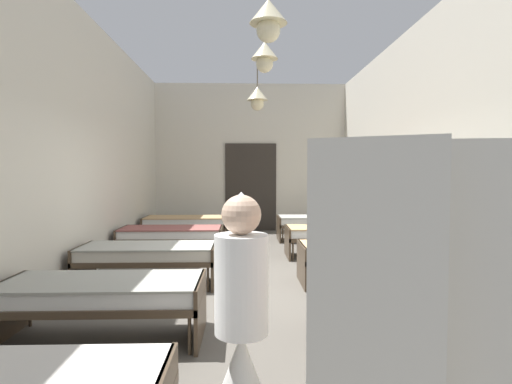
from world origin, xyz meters
TOP-DOWN VIEW (x-y plane):
  - ground_plane at (0.00, 0.00)m, footprint 5.81×11.71m
  - room_shell at (0.00, 1.16)m, footprint 5.61×11.31m
  - bed_left_row_1 at (-1.56, -1.90)m, footprint 1.90×0.84m
  - bed_right_row_1 at (1.56, -1.90)m, footprint 1.90×0.84m
  - bed_left_row_2 at (-1.56, 0.00)m, footprint 1.90×0.84m
  - bed_right_row_2 at (1.56, 0.00)m, footprint 1.90×0.84m
  - bed_left_row_3 at (-1.56, 1.90)m, footprint 1.90×0.84m
  - bed_right_row_3 at (1.56, 1.90)m, footprint 1.90×0.84m
  - bed_left_row_4 at (-1.56, 3.80)m, footprint 1.90×0.84m
  - bed_right_row_4 at (1.56, 3.80)m, footprint 1.90×0.84m
  - nurse_near_aisle at (-0.23, -3.57)m, footprint 0.52×0.52m
  - patient_seated_primary at (1.21, 0.00)m, footprint 0.44×0.44m

SIDE VIEW (x-z plane):
  - ground_plane at x=0.00m, z-range -0.10..0.00m
  - bed_left_row_1 at x=-1.56m, z-range 0.15..0.73m
  - bed_right_row_1 at x=1.56m, z-range 0.15..0.73m
  - bed_left_row_2 at x=-1.56m, z-range 0.15..0.73m
  - bed_right_row_2 at x=1.56m, z-range 0.15..0.73m
  - bed_left_row_3 at x=-1.56m, z-range 0.15..0.73m
  - bed_right_row_3 at x=1.56m, z-range 0.15..0.73m
  - bed_left_row_4 at x=-1.56m, z-range 0.15..0.73m
  - bed_right_row_4 at x=1.56m, z-range 0.15..0.73m
  - nurse_near_aisle at x=-0.23m, z-range -0.21..1.27m
  - patient_seated_primary at x=1.21m, z-range 0.47..1.27m
  - room_shell at x=0.00m, z-range 0.01..4.05m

